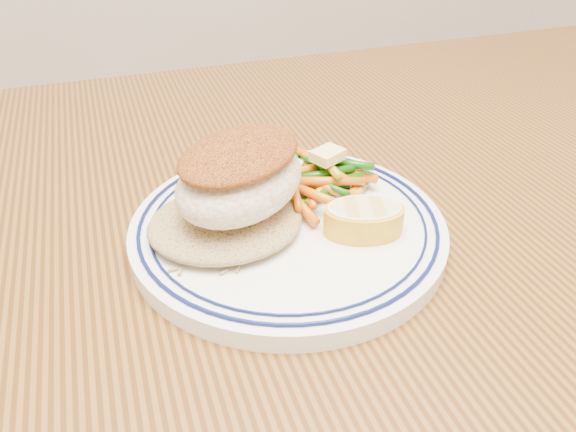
# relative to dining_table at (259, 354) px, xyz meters

# --- Properties ---
(dining_table) EXTENTS (1.50, 0.90, 0.75)m
(dining_table) POSITION_rel_dining_table_xyz_m (0.00, 0.00, 0.00)
(dining_table) COLOR #49290E
(dining_table) RESTS_ON ground
(plate) EXTENTS (0.25, 0.25, 0.02)m
(plate) POSITION_rel_dining_table_xyz_m (0.03, 0.03, 0.11)
(plate) COLOR white
(plate) RESTS_ON dining_table
(rice_pilaf) EXTENTS (0.12, 0.10, 0.02)m
(rice_pilaf) POSITION_rel_dining_table_xyz_m (-0.01, 0.03, 0.12)
(rice_pilaf) COLOR #9B7C4D
(rice_pilaf) RESTS_ON plate
(fish_fillet) EXTENTS (0.14, 0.13, 0.06)m
(fish_fillet) POSITION_rel_dining_table_xyz_m (-0.00, 0.03, 0.16)
(fish_fillet) COLOR beige
(fish_fillet) RESTS_ON rice_pilaf
(vegetable_pile) EXTENTS (0.10, 0.11, 0.03)m
(vegetable_pile) POSITION_rel_dining_table_xyz_m (0.08, 0.06, 0.13)
(vegetable_pile) COLOR #134D09
(vegetable_pile) RESTS_ON plate
(butter_pat) EXTENTS (0.03, 0.03, 0.01)m
(butter_pat) POSITION_rel_dining_table_xyz_m (0.08, 0.06, 0.14)
(butter_pat) COLOR #FDEF7B
(butter_pat) RESTS_ON vegetable_pile
(lemon_wedge) EXTENTS (0.07, 0.07, 0.02)m
(lemon_wedge) POSITION_rel_dining_table_xyz_m (0.08, -0.01, 0.13)
(lemon_wedge) COLOR yellow
(lemon_wedge) RESTS_ON plate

